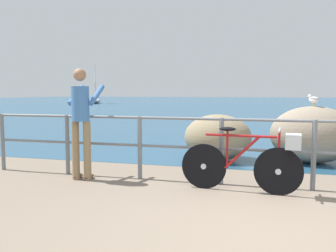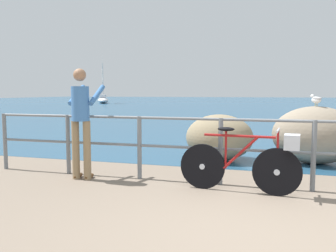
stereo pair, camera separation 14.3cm
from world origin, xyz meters
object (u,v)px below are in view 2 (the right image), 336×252
(bicycle, at_px, (249,160))
(person_at_railing, at_px, (81,118))
(breakwater_boulder_main, at_px, (315,135))
(sailboat, at_px, (103,98))
(breakwater_boulder_left, at_px, (219,137))
(seagull, at_px, (316,99))

(bicycle, distance_m, person_at_railing, 2.71)
(person_at_railing, relative_size, breakwater_boulder_main, 1.07)
(bicycle, bearing_deg, person_at_railing, -177.43)
(person_at_railing, xyz_separation_m, breakwater_boulder_main, (3.77, 2.41, -0.43))
(bicycle, height_order, sailboat, sailboat)
(bicycle, distance_m, breakwater_boulder_left, 2.42)
(sailboat, bearing_deg, person_at_railing, -179.69)
(breakwater_boulder_left, bearing_deg, seagull, 5.20)
(sailboat, bearing_deg, seagull, -173.18)
(bicycle, height_order, breakwater_boulder_left, breakwater_boulder_left)
(bicycle, bearing_deg, breakwater_boulder_left, 112.35)
(bicycle, height_order, breakwater_boulder_main, breakwater_boulder_main)
(bicycle, xyz_separation_m, person_at_railing, (-2.65, 0.08, 0.53))
(bicycle, relative_size, breakwater_boulder_left, 1.23)
(breakwater_boulder_main, xyz_separation_m, breakwater_boulder_left, (-1.86, -0.19, -0.09))
(person_at_railing, relative_size, breakwater_boulder_left, 1.29)
(breakwater_boulder_left, bearing_deg, bicycle, -72.01)
(bicycle, distance_m, sailboat, 40.59)
(breakwater_boulder_main, bearing_deg, breakwater_boulder_left, -174.18)
(breakwater_boulder_left, height_order, seagull, seagull)
(person_at_railing, bearing_deg, sailboat, 23.21)
(seagull, height_order, sailboat, sailboat)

